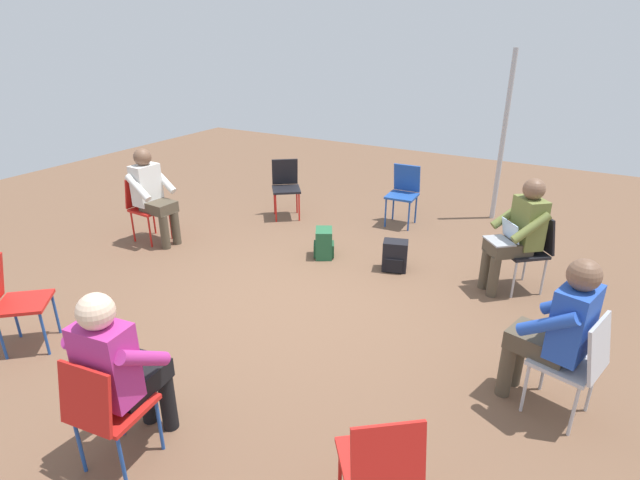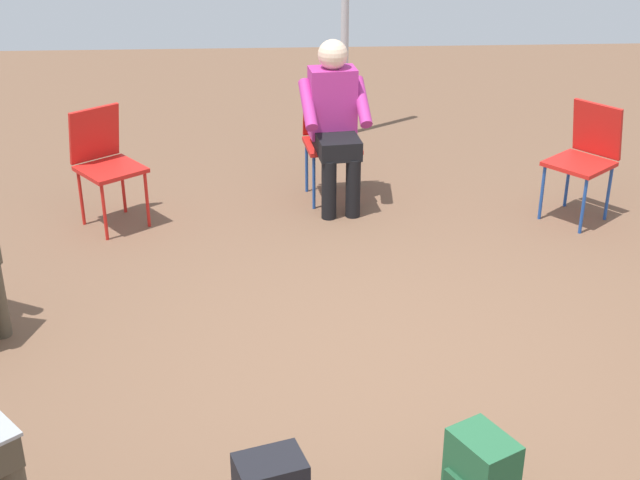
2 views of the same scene
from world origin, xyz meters
name	(u,v)px [view 1 (image 1 of 2)]	position (x,y,z in m)	size (l,w,h in m)	color
ground_plane	(295,300)	(0.00, 0.00, 0.00)	(14.42, 14.42, 0.00)	brown
chair_west	(404,191)	(-2.65, 0.15, 0.50)	(0.46, 0.42, 0.85)	#1E4799
chair_north	(576,360)	(0.45, 2.62, 0.50)	(0.49, 0.52, 0.85)	#B7B7BC
chair_east	(105,407)	(2.40, 0.17, 0.50)	(0.48, 0.45, 0.85)	red
chair_northeast	(381,465)	(1.96, 1.80, 0.50)	(0.58, 0.58, 0.85)	red
chair_northwest	(530,246)	(-1.47, 2.02, 0.50)	(0.58, 0.59, 0.85)	black
chair_south	(145,204)	(-0.41, -2.58, 0.50)	(0.43, 0.46, 0.85)	red
chair_southwest	(286,184)	(-2.09, -1.48, 0.50)	(0.58, 0.58, 0.85)	black
chair_southeast	(13,298)	(1.90, -1.64, 0.50)	(0.58, 0.59, 0.85)	red
person_with_laptop	(519,230)	(-1.35, 1.90, 0.69)	(0.63, 0.64, 1.24)	#4C4233
person_in_magenta	(120,365)	(2.23, 0.15, 0.69)	(0.55, 0.54, 1.24)	black
person_in_white	(152,192)	(-0.40, -2.41, 0.69)	(0.51, 0.54, 1.24)	#4C4233
person_in_blue	(557,326)	(0.41, 2.46, 0.69)	(0.58, 0.58, 1.24)	#4C4233
backpack_near_laptop_user	(324,245)	(-1.09, -0.27, 0.16)	(0.34, 0.31, 0.36)	#235B38
backpack_by_empty_chair	(395,257)	(-1.18, 0.63, 0.16)	(0.30, 0.33, 0.36)	black
tent_pole_near	(503,138)	(-3.55, 1.24, 1.19)	(0.07, 0.07, 2.39)	#B2B2B7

